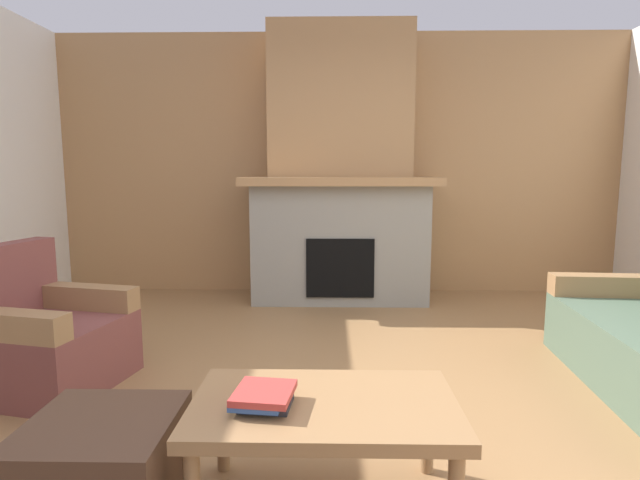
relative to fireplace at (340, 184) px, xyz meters
The scene contains 7 objects.
ground 2.87m from the fireplace, 90.00° to the right, with size 9.00×9.00×0.00m, color olive.
wall_back_wood_panel 0.42m from the fireplace, 90.00° to the left, with size 6.00×0.12×2.70m, color #A87A4C.
fireplace is the anchor object (origin of this frame).
armchair 2.97m from the fireplace, 129.90° to the right, with size 0.90×0.90×0.85m.
coffee_table 3.36m from the fireplace, 92.03° to the right, with size 1.00×0.60×0.43m.
ottoman 3.63m from the fireplace, 105.24° to the right, with size 0.52×0.52×0.40m, color #4C3323.
book_stack_near_edge 3.41m from the fireplace, 95.83° to the right, with size 0.23×0.24×0.07m.
Camera 1 is at (-0.10, -2.43, 1.28)m, focal length 28.32 mm.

